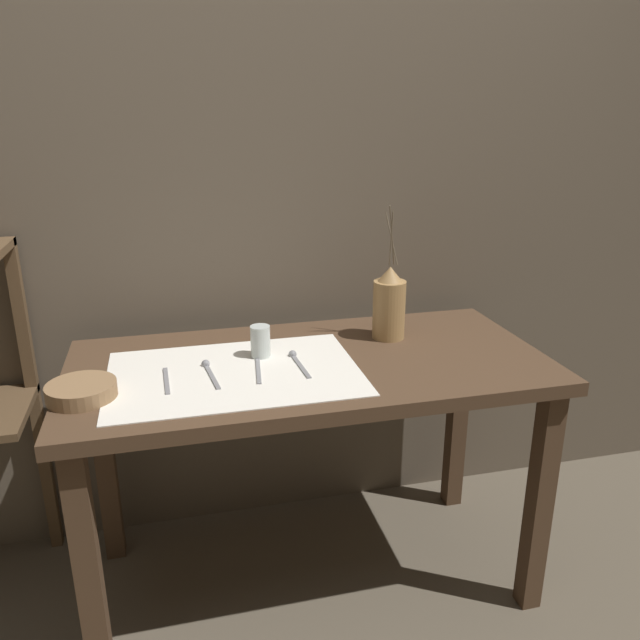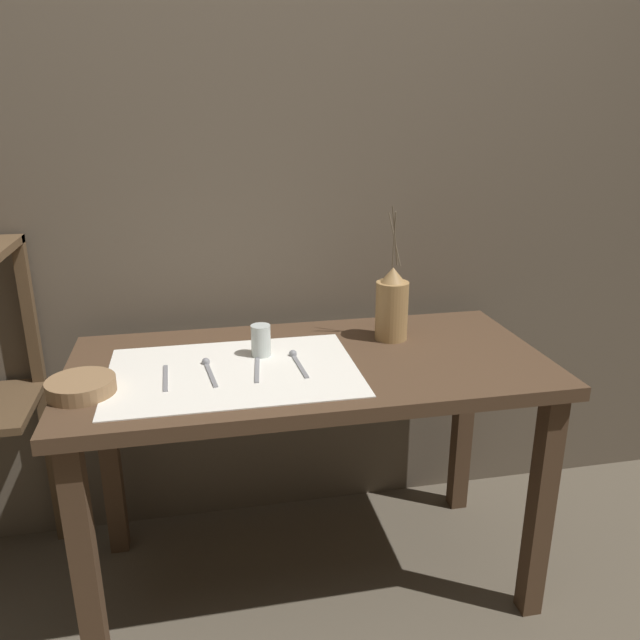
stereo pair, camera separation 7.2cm
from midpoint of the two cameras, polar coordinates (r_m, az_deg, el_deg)
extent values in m
plane|color=brown|center=(2.22, -1.84, -22.35)|extent=(12.00, 12.00, 0.00)
cube|color=brown|center=(2.12, -4.77, 11.70)|extent=(7.00, 0.06, 2.40)
cube|color=#4C3523|center=(1.82, -2.09, -4.27)|extent=(1.37, 0.67, 0.04)
cube|color=#4C3523|center=(1.77, -21.56, -20.94)|extent=(0.06, 0.06, 0.73)
cube|color=#4C3523|center=(2.00, 18.42, -15.54)|extent=(0.06, 0.06, 0.73)
cube|color=#4C3523|center=(2.22, -19.94, -12.02)|extent=(0.06, 0.06, 0.73)
cube|color=#4C3523|center=(2.40, 11.58, -8.72)|extent=(0.06, 0.06, 0.73)
cube|color=brown|center=(2.26, -25.43, -6.94)|extent=(0.04, 0.04, 1.10)
cube|color=white|center=(1.74, -8.99, -4.83)|extent=(0.68, 0.46, 0.00)
cylinder|color=#A87F4C|center=(1.96, 5.28, 0.93)|extent=(0.10, 0.10, 0.18)
cone|color=#A87F4C|center=(1.93, 5.38, 4.21)|extent=(0.08, 0.08, 0.05)
cylinder|color=brown|center=(1.90, 5.51, 7.70)|extent=(0.04, 0.04, 0.19)
cylinder|color=brown|center=(1.92, 5.50, 7.37)|extent=(0.04, 0.03, 0.16)
cylinder|color=brown|center=(1.90, 5.45, 7.40)|extent=(0.01, 0.03, 0.17)
cylinder|color=#8E6B47|center=(1.69, -22.12, -6.05)|extent=(0.17, 0.17, 0.04)
cylinder|color=silver|center=(1.82, -6.60, -1.96)|extent=(0.06, 0.06, 0.09)
cube|color=gray|center=(1.72, -15.03, -5.38)|extent=(0.02, 0.17, 0.00)
cube|color=gray|center=(1.72, -11.04, -5.09)|extent=(0.03, 0.17, 0.00)
sphere|color=gray|center=(1.80, -11.54, -3.96)|extent=(0.02, 0.02, 0.02)
cube|color=gray|center=(1.73, -6.84, -4.64)|extent=(0.03, 0.17, 0.00)
cube|color=gray|center=(1.76, -2.95, -4.24)|extent=(0.02, 0.17, 0.00)
sphere|color=gray|center=(1.83, -3.65, -3.16)|extent=(0.02, 0.02, 0.02)
camera|label=1|loc=(0.04, -91.16, -0.40)|focal=35.00mm
camera|label=2|loc=(0.04, 88.84, 0.40)|focal=35.00mm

